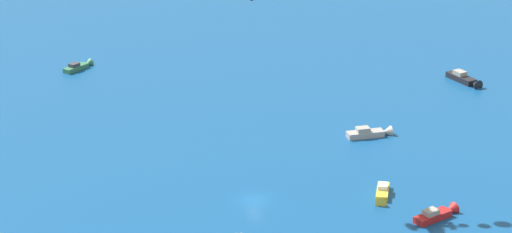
# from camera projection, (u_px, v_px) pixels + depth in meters

# --- Properties ---
(ground_plane) EXTENTS (2000.00, 2000.00, 0.00)m
(ground_plane) POSITION_uv_depth(u_px,v_px,m) (254.00, 200.00, 165.18)
(ground_plane) COLOR navy
(motorboat_far_port) EXTENTS (7.01, 7.96, 2.46)m
(motorboat_far_port) POSITION_uv_depth(u_px,v_px,m) (371.00, 133.00, 189.89)
(motorboat_far_port) COLOR #9E9993
(motorboat_far_port) RESTS_ON ground_plane
(motorboat_mid_cluster) EXTENTS (4.37, 8.30, 2.34)m
(motorboat_mid_cluster) POSITION_uv_depth(u_px,v_px,m) (438.00, 214.00, 159.27)
(motorboat_mid_cluster) COLOR #B21E1E
(motorboat_mid_cluster) RESTS_ON ground_plane
(motorboat_outer_ring_b) EXTENTS (9.33, 5.86, 2.66)m
(motorboat_outer_ring_b) POSITION_uv_depth(u_px,v_px,m) (465.00, 79.00, 217.37)
(motorboat_outer_ring_b) COLOR black
(motorboat_outer_ring_b) RESTS_ON ground_plane
(motorboat_outer_ring_c) EXTENTS (2.02, 7.57, 2.19)m
(motorboat_outer_ring_c) POSITION_uv_depth(u_px,v_px,m) (79.00, 66.00, 225.79)
(motorboat_outer_ring_c) COLOR #33704C
(motorboat_outer_ring_c) RESTS_ON ground_plane
(motorboat_outer_ring_e) EXTENTS (4.92, 7.40, 2.12)m
(motorboat_outer_ring_e) POSITION_uv_depth(u_px,v_px,m) (382.00, 194.00, 166.01)
(motorboat_outer_ring_e) COLOR gold
(motorboat_outer_ring_e) RESTS_ON ground_plane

